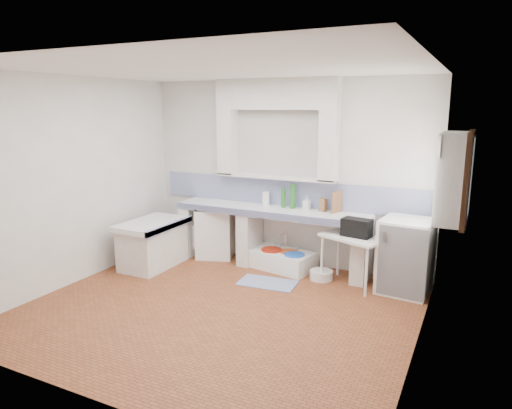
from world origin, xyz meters
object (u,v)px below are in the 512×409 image
at_px(fridge, 406,256).
at_px(sink, 280,260).
at_px(stove, 215,233).
at_px(side_table, 351,261).

bearing_deg(fridge, sink, -178.45).
xyz_separation_m(sink, fridge, (1.82, -0.11, 0.37)).
distance_m(stove, sink, 1.21).
relative_size(sink, fridge, 1.03).
relative_size(stove, sink, 0.79).
height_order(stove, fridge, fridge).
xyz_separation_m(sink, side_table, (1.14, -0.21, 0.23)).
distance_m(stove, side_table, 2.33).
distance_m(sink, side_table, 1.18).
bearing_deg(stove, fridge, -23.04).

